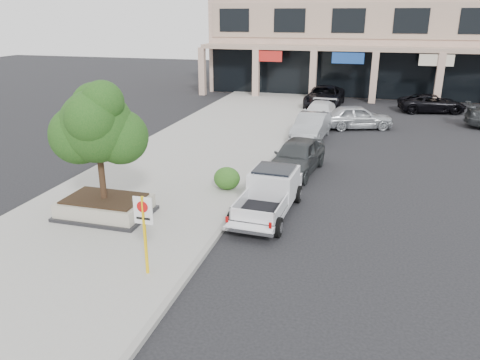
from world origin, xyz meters
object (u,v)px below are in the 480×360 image
(planter_tree, at_px, (103,126))
(curb_car_a, at_px, (297,156))
(curb_car_c, at_px, (319,113))
(lot_car_d, at_px, (432,103))
(planter, at_px, (105,207))
(curb_car_b, at_px, (311,127))
(lot_car_a, at_px, (357,117))
(no_parking_sign, at_px, (144,225))
(curb_car_d, at_px, (325,97))
(pickup_truck, at_px, (268,195))

(planter_tree, relative_size, curb_car_a, 0.86)
(curb_car_c, xyz_separation_m, lot_car_d, (7.72, 6.16, -0.03))
(planter, xyz_separation_m, curb_car_b, (5.60, 13.47, 0.29))
(planter, distance_m, lot_car_a, 18.86)
(no_parking_sign, xyz_separation_m, lot_car_d, (10.02, 27.27, -0.96))
(planter, xyz_separation_m, no_parking_sign, (3.26, -3.24, 1.16))
(curb_car_a, xyz_separation_m, curb_car_b, (-0.17, 6.33, -0.03))
(lot_car_d, bearing_deg, curb_car_d, 78.47)
(no_parking_sign, relative_size, curb_car_b, 0.50)
(planter_tree, bearing_deg, curb_car_d, 77.84)
(curb_car_b, bearing_deg, pickup_truck, -85.84)
(no_parking_sign, xyz_separation_m, curb_car_c, (2.31, 21.11, -0.93))
(lot_car_a, bearing_deg, curb_car_c, 52.70)
(curb_car_d, bearing_deg, curb_car_a, -86.87)
(planter_tree, xyz_separation_m, curb_car_b, (5.47, 13.32, -2.65))
(pickup_truck, distance_m, lot_car_a, 15.30)
(curb_car_a, height_order, lot_car_d, curb_car_a)
(planter, distance_m, pickup_truck, 5.88)
(curb_car_a, bearing_deg, no_parking_sign, -96.03)
(planter, distance_m, curb_car_a, 9.19)
(curb_car_b, xyz_separation_m, lot_car_d, (7.68, 10.55, -0.09))
(lot_car_a, height_order, lot_car_d, lot_car_a)
(pickup_truck, bearing_deg, planter, -157.87)
(planter, relative_size, planter_tree, 0.80)
(planter_tree, distance_m, pickup_truck, 6.28)
(curb_car_d, bearing_deg, lot_car_a, -66.50)
(no_parking_sign, bearing_deg, curb_car_c, 83.76)
(planter_tree, bearing_deg, curb_car_c, 72.95)
(planter_tree, xyz_separation_m, pickup_truck, (5.41, 1.79, -2.64))
(planter, distance_m, curb_car_b, 14.60)
(no_parking_sign, bearing_deg, curb_car_b, 82.01)
(planter, relative_size, pickup_truck, 0.65)
(no_parking_sign, relative_size, lot_car_a, 0.51)
(pickup_truck, distance_m, curb_car_a, 5.20)
(pickup_truck, relative_size, curb_car_a, 1.07)
(pickup_truck, bearing_deg, curb_car_d, 93.54)
(curb_car_c, bearing_deg, curb_car_a, -85.84)
(planter, xyz_separation_m, pickup_truck, (5.55, 1.94, 0.30))
(curb_car_c, height_order, lot_car_a, lot_car_a)
(pickup_truck, height_order, curb_car_d, curb_car_d)
(curb_car_b, height_order, lot_car_d, curb_car_b)
(curb_car_a, distance_m, curb_car_d, 16.84)
(planter, xyz_separation_m, planter_tree, (0.13, 0.15, 2.94))
(pickup_truck, xyz_separation_m, lot_car_a, (2.54, 15.09, -0.01))
(no_parking_sign, bearing_deg, planter_tree, 132.63)
(no_parking_sign, relative_size, lot_car_d, 0.47)
(curb_car_c, bearing_deg, curb_car_d, 95.88)
(planter_tree, relative_size, lot_car_a, 0.89)
(curb_car_c, bearing_deg, curb_car_b, -86.47)
(curb_car_a, xyz_separation_m, lot_car_a, (2.30, 9.90, -0.02))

